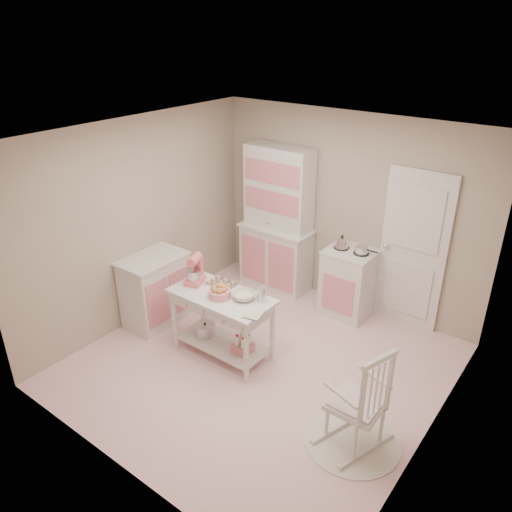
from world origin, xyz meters
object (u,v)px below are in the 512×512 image
at_px(stove, 348,282).
at_px(stand_mixer, 194,270).
at_px(rocking_chair, 357,395).
at_px(work_table, 222,325).
at_px(hutch, 277,220).
at_px(bread_basket, 220,294).
at_px(base_cabinet, 155,290).

relative_size(stove, stand_mixer, 2.71).
height_order(rocking_chair, work_table, rocking_chair).
xyz_separation_m(hutch, rocking_chair, (2.33, -2.05, -0.49)).
distance_m(hutch, bread_basket, 1.88).
relative_size(stove, base_cabinet, 1.00).
bearing_deg(bread_basket, work_table, 111.80).
relative_size(work_table, bread_basket, 4.80).
height_order(hutch, bread_basket, hutch).
distance_m(hutch, rocking_chair, 3.14).
xyz_separation_m(stove, bread_basket, (-0.71, -1.75, 0.39)).
xyz_separation_m(hutch, stove, (1.20, -0.05, -0.58)).
bearing_deg(rocking_chair, stand_mixer, -170.08).
distance_m(work_table, stand_mixer, 0.71).
distance_m(rocking_chair, bread_basket, 1.88).
bearing_deg(stand_mixer, bread_basket, -28.72).
relative_size(stove, work_table, 0.77).
height_order(base_cabinet, rocking_chair, rocking_chair).
relative_size(hutch, work_table, 1.73).
bearing_deg(stand_mixer, base_cabinet, 159.95).
height_order(work_table, bread_basket, bread_basket).
distance_m(stove, rocking_chair, 2.30).
distance_m(base_cabinet, stand_mixer, 0.89).
bearing_deg(hutch, stove, -2.39).
bearing_deg(rocking_chair, hutch, 156.57).
xyz_separation_m(base_cabinet, bread_basket, (1.17, -0.07, 0.39)).
bearing_deg(stand_mixer, hutch, 72.04).
xyz_separation_m(hutch, bread_basket, (0.49, -1.80, -0.19)).
bearing_deg(bread_basket, rocking_chair, -7.83).
bearing_deg(hutch, stand_mixer, -88.28).
relative_size(base_cabinet, work_table, 0.77).
xyz_separation_m(rocking_chair, bread_basket, (-1.84, 0.25, 0.30)).
distance_m(stove, stand_mixer, 2.10).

